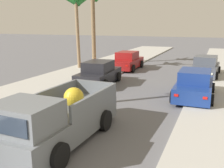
{
  "coord_description": "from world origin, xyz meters",
  "views": [
    {
      "loc": [
        4.11,
        -2.1,
        3.87
      ],
      "look_at": [
        -0.23,
        8.59,
        1.2
      ],
      "focal_mm": 41.77,
      "sensor_mm": 36.0,
      "label": 1
    }
  ],
  "objects_px": {
    "car_right_near": "(194,85)",
    "palm_tree_left_mid": "(76,2)",
    "car_left_mid": "(205,67)",
    "car_right_mid": "(99,74)",
    "car_left_far": "(127,61)",
    "pickup_truck": "(57,120)"
  },
  "relations": [
    {
      "from": "car_left_mid",
      "to": "car_right_mid",
      "type": "relative_size",
      "value": 1.0
    },
    {
      "from": "car_left_far",
      "to": "car_right_mid",
      "type": "bearing_deg",
      "value": -88.45
    },
    {
      "from": "car_right_near",
      "to": "car_left_mid",
      "type": "xyz_separation_m",
      "value": [
        0.22,
        6.52,
        0.0
      ]
    },
    {
      "from": "car_right_mid",
      "to": "palm_tree_left_mid",
      "type": "relative_size",
      "value": 0.64
    },
    {
      "from": "car_right_near",
      "to": "car_left_far",
      "type": "height_order",
      "value": "same"
    },
    {
      "from": "pickup_truck",
      "to": "car_left_mid",
      "type": "relative_size",
      "value": 1.21
    },
    {
      "from": "car_right_mid",
      "to": "car_left_far",
      "type": "distance_m",
      "value": 6.27
    },
    {
      "from": "pickup_truck",
      "to": "car_left_mid",
      "type": "xyz_separation_m",
      "value": [
        3.91,
        13.76,
        -0.08
      ]
    },
    {
      "from": "car_left_far",
      "to": "car_left_mid",
      "type": "bearing_deg",
      "value": -7.56
    },
    {
      "from": "car_left_far",
      "to": "palm_tree_left_mid",
      "type": "relative_size",
      "value": 0.63
    },
    {
      "from": "car_right_mid",
      "to": "car_left_mid",
      "type": "bearing_deg",
      "value": 40.76
    },
    {
      "from": "car_right_near",
      "to": "car_left_mid",
      "type": "relative_size",
      "value": 0.99
    },
    {
      "from": "car_right_near",
      "to": "palm_tree_left_mid",
      "type": "xyz_separation_m",
      "value": [
        -10.24,
        5.75,
        4.95
      ]
    },
    {
      "from": "pickup_truck",
      "to": "car_left_far",
      "type": "bearing_deg",
      "value": 99.83
    },
    {
      "from": "car_right_near",
      "to": "car_left_mid",
      "type": "bearing_deg",
      "value": 88.1
    },
    {
      "from": "pickup_truck",
      "to": "car_left_far",
      "type": "height_order",
      "value": "pickup_truck"
    },
    {
      "from": "car_right_near",
      "to": "palm_tree_left_mid",
      "type": "height_order",
      "value": "palm_tree_left_mid"
    },
    {
      "from": "car_right_near",
      "to": "palm_tree_left_mid",
      "type": "relative_size",
      "value": 0.63
    },
    {
      "from": "car_right_mid",
      "to": "car_left_far",
      "type": "relative_size",
      "value": 1.01
    },
    {
      "from": "car_right_near",
      "to": "car_left_mid",
      "type": "distance_m",
      "value": 6.53
    },
    {
      "from": "car_right_near",
      "to": "car_left_mid",
      "type": "height_order",
      "value": "same"
    },
    {
      "from": "palm_tree_left_mid",
      "to": "car_left_mid",
      "type": "bearing_deg",
      "value": 4.22
    }
  ]
}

